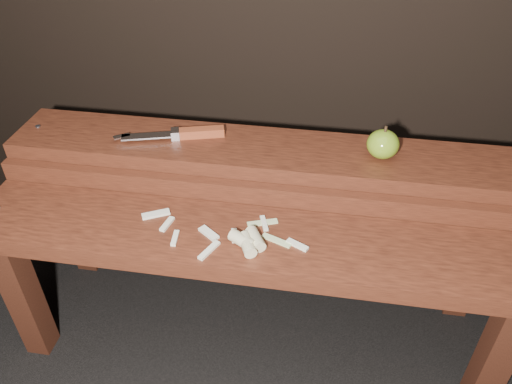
# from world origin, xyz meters

# --- Properties ---
(ground) EXTENTS (60.00, 60.00, 0.00)m
(ground) POSITION_xyz_m (0.00, 0.00, 0.00)
(ground) COLOR black
(bench_front_tier) EXTENTS (1.20, 0.20, 0.42)m
(bench_front_tier) POSITION_xyz_m (0.00, -0.06, 0.35)
(bench_front_tier) COLOR #36170D
(bench_front_tier) RESTS_ON ground
(bench_rear_tier) EXTENTS (1.20, 0.21, 0.50)m
(bench_rear_tier) POSITION_xyz_m (0.00, 0.17, 0.41)
(bench_rear_tier) COLOR #36170D
(bench_rear_tier) RESTS_ON ground
(apple) EXTENTS (0.07, 0.07, 0.08)m
(apple) POSITION_xyz_m (0.27, 0.17, 0.53)
(apple) COLOR olive
(apple) RESTS_ON bench_rear_tier
(knife) EXTENTS (0.26, 0.09, 0.02)m
(knife) POSITION_xyz_m (-0.18, 0.18, 0.51)
(knife) COLOR brown
(knife) RESTS_ON bench_rear_tier
(apple_scraps) EXTENTS (0.37, 0.15, 0.03)m
(apple_scraps) POSITION_xyz_m (-0.01, -0.07, 0.43)
(apple_scraps) COLOR beige
(apple_scraps) RESTS_ON bench_front_tier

